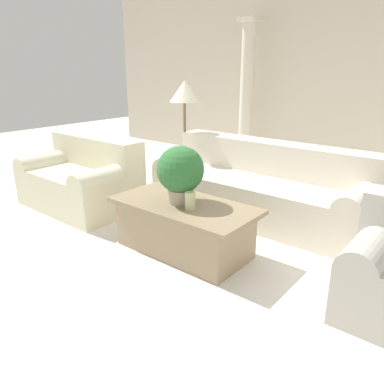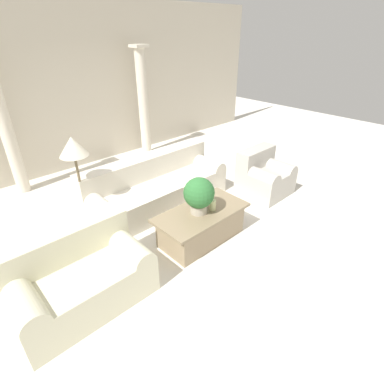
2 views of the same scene
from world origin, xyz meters
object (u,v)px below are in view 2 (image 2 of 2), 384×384
at_px(potted_plant, 199,194).
at_px(floor_lamp, 74,153).
at_px(loveseat, 79,275).
at_px(armchair, 264,175).
at_px(coffee_table, 201,225).
at_px(sofa_long, 156,187).

distance_m(potted_plant, floor_lamp, 1.73).
relative_size(loveseat, armchair, 1.73).
bearing_deg(armchair, coffee_table, -173.03).
relative_size(coffee_table, armchair, 1.62).
height_order(sofa_long, loveseat, same).
height_order(loveseat, floor_lamp, floor_lamp).
bearing_deg(coffee_table, potted_plant, 167.20).
xyz_separation_m(loveseat, potted_plant, (1.68, -0.13, 0.41)).
bearing_deg(loveseat, armchair, 1.31).
relative_size(sofa_long, loveseat, 1.72).
height_order(sofa_long, floor_lamp, floor_lamp).
relative_size(sofa_long, potted_plant, 4.77).
distance_m(coffee_table, armchair, 1.82).
bearing_deg(loveseat, potted_plant, -4.40).
distance_m(sofa_long, armchair, 1.96).
bearing_deg(coffee_table, sofa_long, 84.83).
relative_size(sofa_long, coffee_table, 1.83).
bearing_deg(armchair, loveseat, -178.69).
bearing_deg(floor_lamp, armchair, -20.41).
xyz_separation_m(sofa_long, coffee_table, (-0.11, -1.20, -0.09)).
xyz_separation_m(loveseat, coffee_table, (1.73, -0.14, -0.10)).
relative_size(potted_plant, armchair, 0.62).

